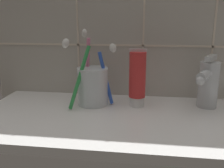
# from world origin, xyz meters

# --- Properties ---
(sink_counter) EXTENTS (0.73, 0.33, 0.02)m
(sink_counter) POSITION_xyz_m (0.00, 0.00, 0.01)
(sink_counter) COLOR white
(sink_counter) RESTS_ON ground
(tile_wall_backsplash) EXTENTS (0.83, 0.02, 0.43)m
(tile_wall_backsplash) POSITION_xyz_m (0.00, 0.17, 0.22)
(tile_wall_backsplash) COLOR #B7B2A8
(tile_wall_backsplash) RESTS_ON ground
(toothbrush_cup) EXTENTS (0.12, 0.12, 0.19)m
(toothbrush_cup) POSITION_xyz_m (-0.11, 0.07, 0.07)
(toothbrush_cup) COLOR silver
(toothbrush_cup) RESTS_ON sink_counter
(toothpaste_tube) EXTENTS (0.04, 0.04, 0.15)m
(toothpaste_tube) POSITION_xyz_m (0.01, 0.07, 0.09)
(toothpaste_tube) COLOR white
(toothpaste_tube) RESTS_ON sink_counter
(sink_faucet) EXTENTS (0.07, 0.10, 0.13)m
(sink_faucet) POSITION_xyz_m (0.18, 0.08, 0.08)
(sink_faucet) COLOR silver
(sink_faucet) RESTS_ON sink_counter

